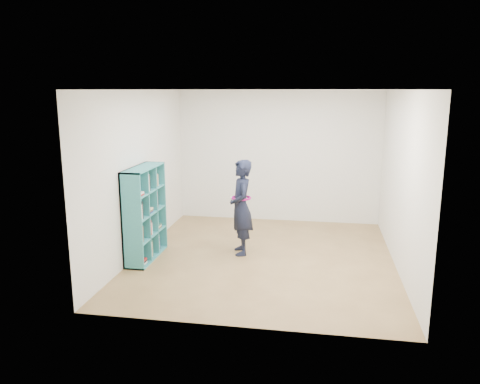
# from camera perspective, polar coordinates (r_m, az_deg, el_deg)

# --- Properties ---
(floor) EXTENTS (4.50, 4.50, 0.00)m
(floor) POSITION_cam_1_polar(r_m,az_deg,el_deg) (7.48, 2.92, -8.00)
(floor) COLOR olive
(floor) RESTS_ON ground
(ceiling) EXTENTS (4.50, 4.50, 0.00)m
(ceiling) POSITION_cam_1_polar(r_m,az_deg,el_deg) (7.02, 3.16, 12.34)
(ceiling) COLOR white
(ceiling) RESTS_ON wall_back
(wall_left) EXTENTS (0.02, 4.50, 2.60)m
(wall_left) POSITION_cam_1_polar(r_m,az_deg,el_deg) (7.63, -12.07, 2.26)
(wall_left) COLOR white
(wall_left) RESTS_ON floor
(wall_right) EXTENTS (0.02, 4.50, 2.60)m
(wall_right) POSITION_cam_1_polar(r_m,az_deg,el_deg) (7.19, 19.08, 1.25)
(wall_right) COLOR white
(wall_right) RESTS_ON floor
(wall_back) EXTENTS (4.00, 0.02, 2.60)m
(wall_back) POSITION_cam_1_polar(r_m,az_deg,el_deg) (9.35, 4.67, 4.31)
(wall_back) COLOR white
(wall_back) RESTS_ON floor
(wall_front) EXTENTS (4.00, 0.02, 2.60)m
(wall_front) POSITION_cam_1_polar(r_m,az_deg,el_deg) (4.96, -0.04, -2.81)
(wall_front) COLOR white
(wall_front) RESTS_ON floor
(bookshelf) EXTENTS (0.32, 1.09, 1.45)m
(bookshelf) POSITION_cam_1_polar(r_m,az_deg,el_deg) (7.42, -11.70, -2.73)
(bookshelf) COLOR teal
(bookshelf) RESTS_ON floor
(person) EXTENTS (0.52, 0.64, 1.53)m
(person) POSITION_cam_1_polar(r_m,az_deg,el_deg) (7.45, 0.14, -1.88)
(person) COLOR black
(person) RESTS_ON floor
(smartphone) EXTENTS (0.04, 0.10, 0.12)m
(smartphone) POSITION_cam_1_polar(r_m,az_deg,el_deg) (7.50, -1.10, -1.01)
(smartphone) COLOR silver
(smartphone) RESTS_ON person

